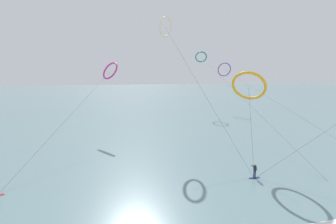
{
  "coord_description": "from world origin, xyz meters",
  "views": [
    {
      "loc": [
        -6.5,
        -4.89,
        11.86
      ],
      "look_at": [
        0.0,
        23.89,
        6.74
      ],
      "focal_mm": 25.15,
      "sensor_mm": 36.0,
      "label": 1
    }
  ],
  "objects": [
    {
      "name": "kite_teal",
      "position": [
        17.79,
        59.82,
        15.84
      ],
      "size": [
        3.99,
        47.07,
        17.43
      ],
      "rotation": [
        0.0,
        0.0,
        2.87
      ],
      "color": "teal",
      "rests_on": "ground"
    },
    {
      "name": "kite_amber",
      "position": [
        10.03,
        21.93,
        10.04
      ],
      "size": [
        4.96,
        7.41,
        11.95
      ],
      "rotation": [
        0.0,
        0.0,
        2.36
      ],
      "color": "orange",
      "rests_on": "ground"
    },
    {
      "name": "kite_magenta",
      "position": [
        -7.26,
        41.63,
        11.95
      ],
      "size": [
        12.79,
        24.63,
        13.65
      ],
      "rotation": [
        0.0,
        0.0,
        5.37
      ],
      "color": "#CC288E",
      "rests_on": "ground"
    },
    {
      "name": "surfer_navy",
      "position": [
        8.36,
        17.03,
        0.82
      ],
      "size": [
        1.4,
        0.6,
        1.7
      ],
      "rotation": [
        0.0,
        0.0,
        4.65
      ],
      "color": "navy",
      "rests_on": "ground"
    },
    {
      "name": "sea_water",
      "position": [
        0.0,
        108.89,
        0.04
      ],
      "size": [
        400.0,
        200.0,
        0.08
      ],
      "primitive_type": "cube",
      "color": "slate",
      "rests_on": "ground"
    },
    {
      "name": "kite_ivory",
      "position": [
        2.37,
        36.23,
        19.3
      ],
      "size": [
        7.62,
        20.8,
        21.1
      ],
      "rotation": [
        0.0,
        0.0,
        3.88
      ],
      "color": "silver",
      "rests_on": "ground"
    },
    {
      "name": "kite_violet",
      "position": [
        25.53,
        60.69,
        12.37
      ],
      "size": [
        4.65,
        52.67,
        14.45
      ],
      "rotation": [
        0.0,
        0.0,
        5.45
      ],
      "color": "purple",
      "rests_on": "ground"
    }
  ]
}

